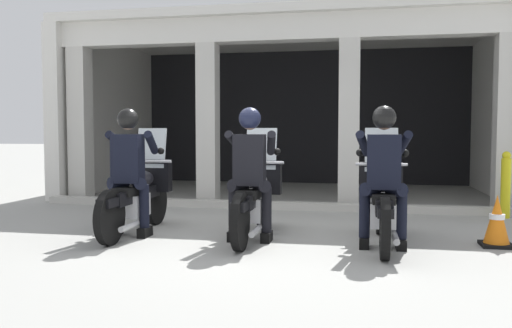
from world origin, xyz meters
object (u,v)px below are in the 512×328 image
motorcycle_right (382,201)px  police_officer_right (384,164)px  motorcycle_left (139,194)px  police_officer_left (129,161)px  police_officer_center (250,162)px  bollard_kerbside (506,185)px  traffic_cone_flank (497,221)px  motorcycle_center (255,196)px

motorcycle_right → police_officer_right: police_officer_right is taller
motorcycle_left → police_officer_left: (-0.00, -0.28, 0.44)m
police_officer_left → police_officer_right: size_ratio=1.00×
police_officer_center → motorcycle_right: police_officer_center is taller
motorcycle_left → police_officer_left: 0.52m
motorcycle_left → bollard_kerbside: motorcycle_left is taller
traffic_cone_flank → police_officer_left: bearing=-176.8°
motorcycle_center → police_officer_center: (-0.00, -0.28, 0.44)m
motorcycle_center → police_officer_right: (1.53, -0.39, 0.44)m
motorcycle_left → bollard_kerbside: bearing=16.1°
motorcycle_left → motorcycle_right: 3.06m
police_officer_center → traffic_cone_flank: (2.80, 0.25, -0.65)m
police_officer_right → bollard_kerbside: (1.89, 2.51, -0.44)m
motorcycle_right → motorcycle_center: bearing=166.3°
traffic_cone_flank → bollard_kerbside: 2.26m
police_officer_center → motorcycle_right: 1.60m
traffic_cone_flank → motorcycle_left: bearing=179.5°
motorcycle_right → police_officer_center: bearing=176.9°
police_officer_left → bollard_kerbside: size_ratio=1.58×
police_officer_left → police_officer_center: 1.53m
motorcycle_left → bollard_kerbside: size_ratio=2.03×
motorcycle_left → traffic_cone_flank: 4.33m
police_officer_center → traffic_cone_flank: 2.88m
motorcycle_center → traffic_cone_flank: bearing=-8.9°
motorcycle_left → motorcycle_center: same height
police_officer_left → motorcycle_center: 1.62m
police_officer_right → motorcycle_left: bearing=163.0°
motorcycle_right → traffic_cone_flank: motorcycle_right is taller
motorcycle_center → police_officer_left: bearing=-177.7°
motorcycle_right → traffic_cone_flank: bearing=-6.6°
motorcycle_left → traffic_cone_flank: (4.33, -0.04, -0.21)m
motorcycle_left → motorcycle_center: (1.53, -0.00, 0.00)m
police_officer_left → police_officer_right: (3.06, -0.11, 0.00)m
motorcycle_center → motorcycle_right: same height
police_officer_right → motorcycle_center: bearing=156.0°
motorcycle_left → police_officer_center: police_officer_center is taller
police_officer_left → motorcycle_center: (1.53, 0.28, -0.44)m
motorcycle_left → motorcycle_center: 1.53m
police_officer_center → police_officer_right: bearing=-12.1°
police_officer_left → traffic_cone_flank: 4.38m
motorcycle_right → police_officer_right: (-0.00, -0.28, 0.44)m
motorcycle_center → police_officer_right: bearing=-22.5°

